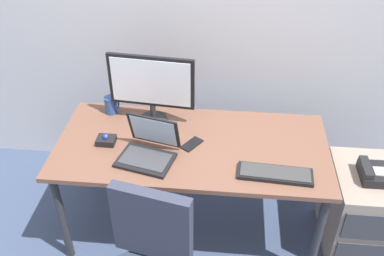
# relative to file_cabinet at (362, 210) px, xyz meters

# --- Properties ---
(ground_plane) EXTENTS (8.00, 8.00, 0.00)m
(ground_plane) POSITION_rel_file_cabinet_xyz_m (-1.09, 0.03, -0.29)
(ground_plane) COLOR #394763
(desk) EXTENTS (1.64, 0.78, 0.71)m
(desk) POSITION_rel_file_cabinet_xyz_m (-1.09, 0.03, 0.35)
(desk) COLOR brown
(desk) RESTS_ON ground
(file_cabinet) EXTENTS (0.42, 0.53, 0.58)m
(file_cabinet) POSITION_rel_file_cabinet_xyz_m (0.00, 0.00, 0.00)
(file_cabinet) COLOR gray
(file_cabinet) RESTS_ON ground
(desk_phone) EXTENTS (0.17, 0.20, 0.09)m
(desk_phone) POSITION_rel_file_cabinet_xyz_m (-0.01, -0.02, 0.33)
(desk_phone) COLOR black
(desk_phone) RESTS_ON file_cabinet
(monitor_main) EXTENTS (0.54, 0.18, 0.46)m
(monitor_main) POSITION_rel_file_cabinet_xyz_m (-1.36, 0.27, 0.68)
(monitor_main) COLOR #262628
(monitor_main) RESTS_ON desk
(keyboard) EXTENTS (0.42, 0.16, 0.03)m
(keyboard) POSITION_rel_file_cabinet_xyz_m (-0.60, -0.20, 0.43)
(keyboard) COLOR black
(keyboard) RESTS_ON desk
(laptop) EXTENTS (0.37, 0.34, 0.23)m
(laptop) POSITION_rel_file_cabinet_xyz_m (-1.32, -0.10, 0.47)
(laptop) COLOR black
(laptop) RESTS_ON desk
(trackball_mouse) EXTENTS (0.11, 0.09, 0.07)m
(trackball_mouse) POSITION_rel_file_cabinet_xyz_m (-1.60, -0.01, 0.44)
(trackball_mouse) COLOR black
(trackball_mouse) RESTS_ON desk
(coffee_mug) EXTENTS (0.09, 0.08, 0.12)m
(coffee_mug) POSITION_rel_file_cabinet_xyz_m (-1.65, 0.33, 0.48)
(coffee_mug) COLOR #2C4C86
(coffee_mug) RESTS_ON desk
(cell_phone) EXTENTS (0.14, 0.16, 0.01)m
(cell_phone) POSITION_rel_file_cabinet_xyz_m (-1.09, 0.03, 0.43)
(cell_phone) COLOR black
(cell_phone) RESTS_ON desk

